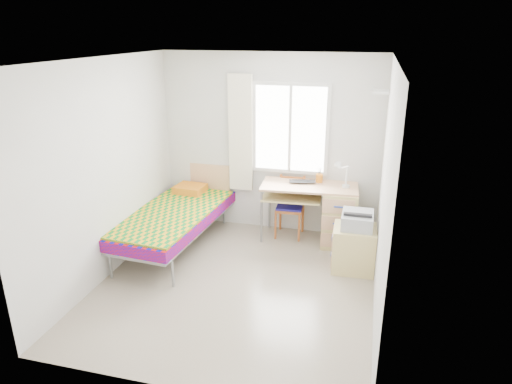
% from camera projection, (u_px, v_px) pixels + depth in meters
% --- Properties ---
extents(floor, '(3.50, 3.50, 0.00)m').
position_uv_depth(floor, '(237.00, 284.00, 5.48)').
color(floor, '#BCAD93').
rests_on(floor, ground).
extents(ceiling, '(3.50, 3.50, 0.00)m').
position_uv_depth(ceiling, '(233.00, 59.00, 4.59)').
color(ceiling, white).
rests_on(ceiling, wall_back).
extents(wall_back, '(3.20, 0.00, 3.20)m').
position_uv_depth(wall_back, '(270.00, 145.00, 6.63)').
color(wall_back, silver).
rests_on(wall_back, ground).
extents(wall_left, '(0.00, 3.50, 3.50)m').
position_uv_depth(wall_left, '(106.00, 171.00, 5.41)').
color(wall_left, silver).
rests_on(wall_left, ground).
extents(wall_right, '(0.00, 3.50, 3.50)m').
position_uv_depth(wall_right, '(384.00, 194.00, 4.66)').
color(wall_right, silver).
rests_on(wall_right, ground).
extents(window, '(1.10, 0.04, 1.30)m').
position_uv_depth(window, '(290.00, 129.00, 6.45)').
color(window, white).
rests_on(window, wall_back).
extents(curtain, '(0.35, 0.05, 1.70)m').
position_uv_depth(curtain, '(241.00, 134.00, 6.61)').
color(curtain, white).
rests_on(curtain, wall_back).
extents(floating_shelf, '(0.20, 0.32, 0.03)m').
position_uv_depth(floating_shelf, '(381.00, 92.00, 5.67)').
color(floating_shelf, white).
rests_on(floating_shelf, wall_right).
extents(bed, '(1.17, 2.23, 0.93)m').
position_uv_depth(bed, '(175.00, 215.00, 6.31)').
color(bed, gray).
rests_on(bed, floor).
extents(desk, '(1.37, 0.71, 0.83)m').
position_uv_depth(desk, '(334.00, 213.00, 6.40)').
color(desk, tan).
rests_on(desk, floor).
extents(chair, '(0.40, 0.40, 0.89)m').
position_uv_depth(chair, '(291.00, 203.00, 6.64)').
color(chair, '#9E4F1E').
rests_on(chair, floor).
extents(cabinet, '(0.54, 0.48, 0.57)m').
position_uv_depth(cabinet, '(354.00, 248.00, 5.73)').
color(cabinet, tan).
rests_on(cabinet, floor).
extents(printer, '(0.38, 0.44, 0.19)m').
position_uv_depth(printer, '(357.00, 220.00, 5.63)').
color(printer, '#9DA0A4').
rests_on(printer, cabinet).
extents(laptop, '(0.41, 0.30, 0.03)m').
position_uv_depth(laptop, '(302.00, 183.00, 6.39)').
color(laptop, black).
rests_on(laptop, desk).
extents(pen_cup, '(0.12, 0.12, 0.12)m').
position_uv_depth(pen_cup, '(319.00, 178.00, 6.45)').
color(pen_cup, orange).
rests_on(pen_cup, desk).
extents(task_lamp, '(0.23, 0.32, 0.41)m').
position_uv_depth(task_lamp, '(342.00, 172.00, 6.09)').
color(task_lamp, white).
rests_on(task_lamp, desk).
extents(book, '(0.23, 0.29, 0.02)m').
position_uv_depth(book, '(293.00, 200.00, 6.50)').
color(book, gray).
rests_on(book, desk).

